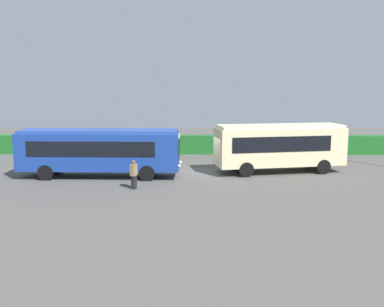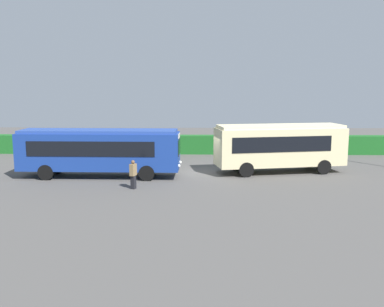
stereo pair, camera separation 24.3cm
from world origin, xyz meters
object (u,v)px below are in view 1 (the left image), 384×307
at_px(bus_cream, 280,145).
at_px(person_center, 127,154).
at_px(traffic_cone, 232,155).
at_px(person_right, 134,174).
at_px(person_far, 255,153).
at_px(bus_blue, 99,150).
at_px(person_left, 97,156).

distance_m(bus_cream, person_center, 11.23).
distance_m(bus_cream, traffic_cone, 6.66).
relative_size(person_right, person_far, 0.89).
bearing_deg(person_center, bus_cream, -157.36).
height_order(person_center, person_far, person_far).
bearing_deg(person_far, bus_cream, 144.23).
height_order(bus_blue, bus_cream, bus_cream).
height_order(person_left, person_center, person_left).
bearing_deg(traffic_cone, person_right, -121.28).
relative_size(person_left, person_far, 0.96).
height_order(person_left, traffic_cone, person_left).
xyz_separation_m(person_left, person_right, (3.59, -6.05, -0.08)).
xyz_separation_m(bus_blue, traffic_cone, (9.33, 7.63, -1.52)).
relative_size(person_center, traffic_cone, 2.93).
bearing_deg(person_left, bus_cream, -49.98).
xyz_separation_m(bus_cream, person_far, (-1.45, 2.08, -0.88)).
relative_size(person_left, person_center, 1.04).
distance_m(bus_cream, person_right, 10.76).
xyz_separation_m(person_left, traffic_cone, (10.20, 4.83, -0.67)).
relative_size(bus_blue, person_center, 6.06).
height_order(bus_cream, traffic_cone, bus_cream).
xyz_separation_m(bus_blue, person_center, (1.16, 3.90, -0.90)).
bearing_deg(bus_cream, person_left, 164.53).
bearing_deg(bus_cream, person_center, 158.10).
bearing_deg(person_right, traffic_cone, -98.97).
height_order(person_center, person_right, person_center).
relative_size(bus_blue, person_far, 5.55).
bearing_deg(bus_cream, bus_blue, 177.34).
bearing_deg(traffic_cone, bus_cream, -64.05).
height_order(person_right, traffic_cone, person_right).
height_order(person_far, traffic_cone, person_far).
bearing_deg(person_left, person_center, -17.21).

